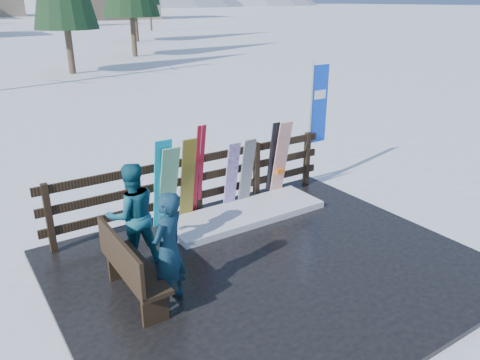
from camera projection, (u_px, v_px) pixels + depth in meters
ground at (270, 270)px, 7.03m from camera, size 700.00×700.00×0.00m
deck at (270, 267)px, 7.01m from camera, size 6.00×5.00×0.08m
fence at (198, 180)px, 8.47m from camera, size 5.60×0.10×1.15m
snow_patch at (245, 213)px, 8.55m from camera, size 2.95×1.00×0.12m
bench at (129, 266)px, 6.00m from camera, size 0.40×1.50×0.97m
snowboard_0 at (162, 185)px, 7.83m from camera, size 0.30×0.34×1.63m
snowboard_1 at (168, 187)px, 7.92m from camera, size 0.31×0.44×1.49m
snowboard_2 at (188, 181)px, 8.09m from camera, size 0.25×0.32×1.57m
snowboard_3 at (232, 177)px, 8.60m from camera, size 0.24×0.27×1.34m
snowboard_4 at (247, 173)px, 8.77m from camera, size 0.25×0.27×1.36m
snowboard_5 at (281, 160)px, 9.14m from camera, size 0.29×0.31×1.57m
ski_pair_a at (199, 172)px, 8.25m from camera, size 0.16×0.35×1.75m
ski_pair_b at (272, 161)px, 9.12m from camera, size 0.17×0.23×1.56m
rental_flag at (317, 109)px, 9.64m from camera, size 0.45×0.04×2.60m
person_front at (168, 250)px, 5.88m from camera, size 0.67×0.61×1.55m
person_back at (132, 215)px, 6.79m from camera, size 0.81×0.66×1.58m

